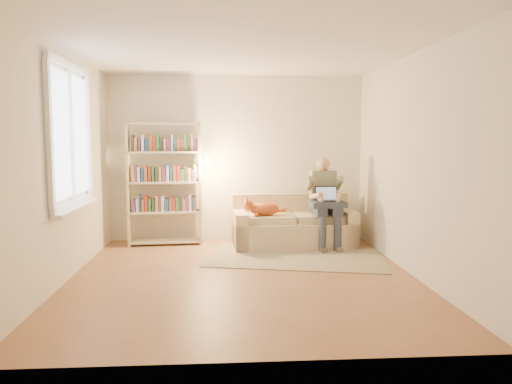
{
  "coord_description": "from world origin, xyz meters",
  "views": [
    {
      "loc": [
        -0.23,
        -5.69,
        1.6
      ],
      "look_at": [
        0.22,
        1.0,
        0.89
      ],
      "focal_mm": 35.0,
      "sensor_mm": 36.0,
      "label": 1
    }
  ],
  "objects": [
    {
      "name": "floor",
      "position": [
        0.0,
        0.0,
        0.0
      ],
      "size": [
        4.5,
        4.5,
        0.0
      ],
      "primitive_type": "plane",
      "color": "brown",
      "rests_on": "ground"
    },
    {
      "name": "laptop",
      "position": [
        1.26,
        1.45,
        0.76
      ],
      "size": [
        0.34,
        0.27,
        0.29
      ],
      "rotation": [
        0.0,
        0.0,
        0.05
      ],
      "color": "black",
      "rests_on": "blanket"
    },
    {
      "name": "sofa",
      "position": [
        0.83,
        1.69,
        0.28
      ],
      "size": [
        1.84,
        0.9,
        0.77
      ],
      "rotation": [
        0.0,
        0.0,
        0.05
      ],
      "color": "beige",
      "rests_on": "floor"
    },
    {
      "name": "ceiling",
      "position": [
        0.0,
        0.0,
        2.6
      ],
      "size": [
        4.0,
        4.5,
        0.02
      ],
      "primitive_type": "cube",
      "color": "white",
      "rests_on": "wall_back"
    },
    {
      "name": "wall_left",
      "position": [
        -2.0,
        0.0,
        1.3
      ],
      "size": [
        0.02,
        4.5,
        2.6
      ],
      "primitive_type": "cube",
      "color": "silver",
      "rests_on": "floor"
    },
    {
      "name": "wall_right",
      "position": [
        2.0,
        0.0,
        1.3
      ],
      "size": [
        0.02,
        4.5,
        2.6
      ],
      "primitive_type": "cube",
      "color": "silver",
      "rests_on": "floor"
    },
    {
      "name": "rug",
      "position": [
        0.77,
        0.89,
        0.01
      ],
      "size": [
        2.61,
        1.87,
        0.01
      ],
      "primitive_type": "cube",
      "rotation": [
        0.0,
        0.0,
        -0.22
      ],
      "color": "gray",
      "rests_on": "floor"
    },
    {
      "name": "wall_front",
      "position": [
        0.0,
        -2.25,
        1.3
      ],
      "size": [
        4.0,
        0.02,
        2.6
      ],
      "primitive_type": "cube",
      "color": "silver",
      "rests_on": "floor"
    },
    {
      "name": "blanket",
      "position": [
        1.26,
        1.44,
        0.66
      ],
      "size": [
        0.52,
        0.44,
        0.08
      ],
      "primitive_type": "cube",
      "rotation": [
        0.0,
        0.0,
        0.05
      ],
      "color": "#293548",
      "rests_on": "person"
    },
    {
      "name": "window",
      "position": [
        -1.95,
        0.2,
        1.38
      ],
      "size": [
        0.12,
        1.52,
        1.69
      ],
      "color": "white",
      "rests_on": "wall_left"
    },
    {
      "name": "person",
      "position": [
        1.29,
        1.57,
        0.75
      ],
      "size": [
        0.4,
        0.62,
        1.33
      ],
      "rotation": [
        0.0,
        0.0,
        0.05
      ],
      "color": "gray",
      "rests_on": "sofa"
    },
    {
      "name": "wall_back",
      "position": [
        0.0,
        2.25,
        1.3
      ],
      "size": [
        4.0,
        0.02,
        2.6
      ],
      "primitive_type": "cube",
      "color": "silver",
      "rests_on": "floor"
    },
    {
      "name": "bookshelf",
      "position": [
        -1.1,
        1.9,
        1.03
      ],
      "size": [
        1.25,
        0.36,
        1.86
      ],
      "rotation": [
        0.0,
        0.0,
        0.07
      ],
      "color": "beige",
      "rests_on": "floor"
    },
    {
      "name": "cat",
      "position": [
        0.4,
        1.55,
        0.59
      ],
      "size": [
        0.65,
        0.25,
        0.24
      ],
      "rotation": [
        0.0,
        0.0,
        0.05
      ],
      "color": "orange",
      "rests_on": "sofa"
    }
  ]
}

